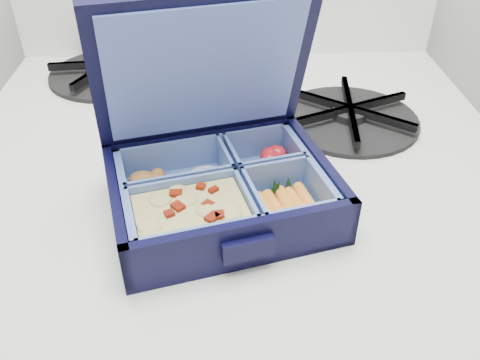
{
  "coord_description": "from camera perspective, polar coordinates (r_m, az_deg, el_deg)",
  "views": [
    {
      "loc": [
        0.36,
        1.15,
        1.28
      ],
      "look_at": [
        0.37,
        1.54,
        0.99
      ],
      "focal_mm": 38.0,
      "sensor_mm": 36.0,
      "label": 1
    }
  ],
  "objects": [
    {
      "name": "bento_box",
      "position": [
        0.48,
        -2.07,
        -1.32
      ],
      "size": [
        0.24,
        0.21,
        0.05
      ],
      "primitive_type": null,
      "rotation": [
        0.0,
        0.0,
        0.25
      ],
      "color": "black",
      "rests_on": "stove"
    },
    {
      "name": "burner_grate",
      "position": [
        0.65,
        12.18,
        7.43
      ],
      "size": [
        0.23,
        0.23,
        0.03
      ],
      "primitive_type": "cylinder",
      "rotation": [
        0.0,
        0.0,
        0.41
      ],
      "color": "black",
      "rests_on": "stove"
    },
    {
      "name": "burner_grate_rear",
      "position": [
        0.78,
        -14.38,
        11.96
      ],
      "size": [
        0.19,
        0.19,
        0.02
      ],
      "primitive_type": "cylinder",
      "rotation": [
        0.0,
        0.0,
        0.08
      ],
      "color": "black",
      "rests_on": "stove"
    },
    {
      "name": "fork",
      "position": [
        0.6,
        3.66,
        4.32
      ],
      "size": [
        0.08,
        0.16,
        0.01
      ],
      "primitive_type": null,
      "rotation": [
        0.0,
        0.0,
        -0.38
      ],
      "color": "silver",
      "rests_on": "stove"
    }
  ]
}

